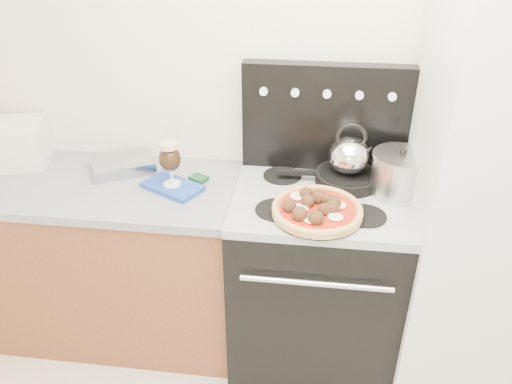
% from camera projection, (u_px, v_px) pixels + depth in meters
% --- Properties ---
extents(room_shell, '(3.52, 3.01, 2.52)m').
position_uv_depth(room_shell, '(292.00, 257.00, 1.27)').
color(room_shell, beige).
rests_on(room_shell, ground).
extents(base_cabinet, '(1.45, 0.60, 0.86)m').
position_uv_depth(base_cabinet, '(99.00, 260.00, 2.57)').
color(base_cabinet, brown).
rests_on(base_cabinet, ground).
extents(countertop, '(1.48, 0.63, 0.04)m').
position_uv_depth(countertop, '(84.00, 184.00, 2.34)').
color(countertop, gray).
rests_on(countertop, base_cabinet).
extents(stove_body, '(0.76, 0.65, 0.88)m').
position_uv_depth(stove_body, '(314.00, 280.00, 2.42)').
color(stove_body, black).
rests_on(stove_body, ground).
extents(cooktop, '(0.76, 0.65, 0.04)m').
position_uv_depth(cooktop, '(320.00, 199.00, 2.19)').
color(cooktop, '#ADADB2').
rests_on(cooktop, stove_body).
extents(backguard, '(0.76, 0.08, 0.50)m').
position_uv_depth(backguard, '(325.00, 118.00, 2.29)').
color(backguard, black).
rests_on(backguard, cooktop).
extents(fridge, '(0.64, 0.68, 1.90)m').
position_uv_depth(fridge, '(491.00, 203.00, 2.07)').
color(fridge, silver).
rests_on(fridge, ground).
extents(toaster_oven, '(0.39, 0.33, 0.21)m').
position_uv_depth(toaster_oven, '(9.00, 143.00, 2.44)').
color(toaster_oven, silver).
rests_on(toaster_oven, countertop).
extents(foil_sheet, '(0.35, 0.32, 0.06)m').
position_uv_depth(foil_sheet, '(123.00, 164.00, 2.41)').
color(foil_sheet, silver).
rests_on(foil_sheet, countertop).
extents(oven_mitt, '(0.31, 0.26, 0.02)m').
position_uv_depth(oven_mitt, '(173.00, 187.00, 2.26)').
color(oven_mitt, '#1E45AA').
rests_on(oven_mitt, countertop).
extents(beer_glass, '(0.12, 0.12, 0.21)m').
position_uv_depth(beer_glass, '(170.00, 164.00, 2.20)').
color(beer_glass, black).
rests_on(beer_glass, oven_mitt).
extents(pizza_pan, '(0.36, 0.36, 0.01)m').
position_uv_depth(pizza_pan, '(317.00, 215.00, 2.03)').
color(pizza_pan, black).
rests_on(pizza_pan, cooktop).
extents(pizza, '(0.47, 0.47, 0.05)m').
position_uv_depth(pizza, '(317.00, 208.00, 2.02)').
color(pizza, '#E28F48').
rests_on(pizza, pizza_pan).
extents(skillet, '(0.30, 0.30, 0.05)m').
position_uv_depth(skillet, '(347.00, 178.00, 2.26)').
color(skillet, black).
rests_on(skillet, cooktop).
extents(tea_kettle, '(0.23, 0.23, 0.20)m').
position_uv_depth(tea_kettle, '(350.00, 153.00, 2.19)').
color(tea_kettle, white).
rests_on(tea_kettle, skillet).
extents(stock_pot, '(0.31, 0.31, 0.18)m').
position_uv_depth(stock_pot, '(400.00, 175.00, 2.15)').
color(stock_pot, '#BEBEBE').
rests_on(stock_pot, cooktop).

